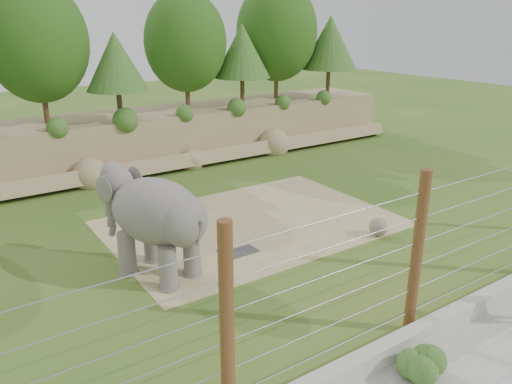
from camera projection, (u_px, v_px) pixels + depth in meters
ground at (292, 258)px, 15.44m from camera, size 90.00×90.00×0.00m
back_embankment at (144, 84)px, 24.34m from camera, size 30.00×5.52×8.77m
dirt_patch at (252, 223)px, 18.05m from camera, size 10.00×7.00×0.02m
drain_grate at (242, 251)px, 15.82m from camera, size 1.00×0.60×0.03m
elephant at (157, 226)px, 14.01m from camera, size 2.87×4.07×3.03m
stone_ball at (378, 227)px, 16.92m from camera, size 0.64×0.64×0.64m
retaining_wall at (426, 331)px, 11.45m from camera, size 26.00×0.35×0.50m
barrier_fence at (417, 254)px, 11.26m from camera, size 20.26×0.26×4.00m
walkway_shrub at (424, 363)px, 10.19m from camera, size 0.73×0.73×0.73m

